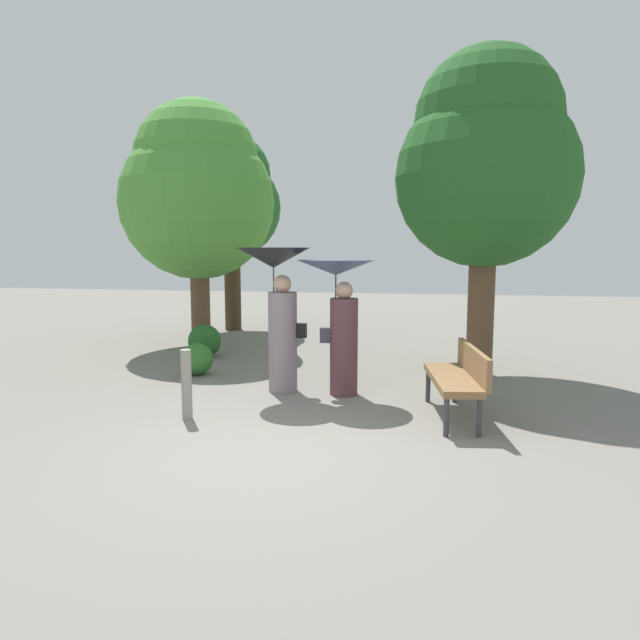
{
  "coord_description": "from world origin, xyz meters",
  "views": [
    {
      "loc": [
        1.49,
        -5.06,
        1.95
      ],
      "look_at": [
        0.0,
        2.74,
        0.94
      ],
      "focal_mm": 31.26,
      "sensor_mm": 36.0,
      "label": 1
    }
  ],
  "objects_px": {
    "tree_near_left": "(231,198)",
    "tree_near_right": "(486,160)",
    "person_left": "(278,295)",
    "park_bench": "(459,375)",
    "person_right": "(340,304)",
    "path_marker_post": "(187,384)",
    "tree_mid_left": "(197,190)"
  },
  "relations": [
    {
      "from": "tree_near_left",
      "to": "tree_near_right",
      "type": "bearing_deg",
      "value": -36.33
    },
    {
      "from": "person_left",
      "to": "park_bench",
      "type": "bearing_deg",
      "value": -115.18
    },
    {
      "from": "person_right",
      "to": "path_marker_post",
      "type": "height_order",
      "value": "person_right"
    },
    {
      "from": "person_right",
      "to": "tree_near_left",
      "type": "height_order",
      "value": "tree_near_left"
    },
    {
      "from": "tree_near_right",
      "to": "tree_mid_left",
      "type": "bearing_deg",
      "value": 162.4
    },
    {
      "from": "tree_mid_left",
      "to": "path_marker_post",
      "type": "height_order",
      "value": "tree_mid_left"
    },
    {
      "from": "person_right",
      "to": "tree_near_right",
      "type": "relative_size",
      "value": 0.37
    },
    {
      "from": "person_right",
      "to": "tree_near_right",
      "type": "xyz_separation_m",
      "value": [
        1.96,
        1.59,
        2.05
      ]
    },
    {
      "from": "park_bench",
      "to": "person_left",
      "type": "bearing_deg",
      "value": -116.67
    },
    {
      "from": "person_right",
      "to": "path_marker_post",
      "type": "xyz_separation_m",
      "value": [
        -1.56,
        -1.42,
        -0.82
      ]
    },
    {
      "from": "person_right",
      "to": "tree_mid_left",
      "type": "height_order",
      "value": "tree_mid_left"
    },
    {
      "from": "person_right",
      "to": "park_bench",
      "type": "height_order",
      "value": "person_right"
    },
    {
      "from": "park_bench",
      "to": "tree_mid_left",
      "type": "bearing_deg",
      "value": -137.72
    },
    {
      "from": "person_right",
      "to": "path_marker_post",
      "type": "distance_m",
      "value": 2.26
    },
    {
      "from": "tree_near_left",
      "to": "person_left",
      "type": "bearing_deg",
      "value": -64.63
    },
    {
      "from": "tree_near_left",
      "to": "path_marker_post",
      "type": "xyz_separation_m",
      "value": [
        1.94,
        -7.02,
        -2.77
      ]
    },
    {
      "from": "park_bench",
      "to": "path_marker_post",
      "type": "distance_m",
      "value": 3.15
    },
    {
      "from": "tree_near_right",
      "to": "path_marker_post",
      "type": "bearing_deg",
      "value": -139.59
    },
    {
      "from": "park_bench",
      "to": "tree_near_right",
      "type": "height_order",
      "value": "tree_near_right"
    },
    {
      "from": "person_right",
      "to": "park_bench",
      "type": "bearing_deg",
      "value": -123.83
    },
    {
      "from": "tree_near_left",
      "to": "path_marker_post",
      "type": "distance_m",
      "value": 7.79
    },
    {
      "from": "person_left",
      "to": "path_marker_post",
      "type": "bearing_deg",
      "value": 147.14
    },
    {
      "from": "person_right",
      "to": "person_left",
      "type": "bearing_deg",
      "value": 82.45
    },
    {
      "from": "tree_mid_left",
      "to": "park_bench",
      "type": "bearing_deg",
      "value": -39.76
    },
    {
      "from": "person_left",
      "to": "person_right",
      "type": "xyz_separation_m",
      "value": [
        0.85,
        -0.02,
        -0.11
      ]
    },
    {
      "from": "person_right",
      "to": "tree_mid_left",
      "type": "bearing_deg",
      "value": 39.25
    },
    {
      "from": "tree_mid_left",
      "to": "person_right",
      "type": "bearing_deg",
      "value": -44.28
    },
    {
      "from": "tree_mid_left",
      "to": "tree_near_right",
      "type": "bearing_deg",
      "value": -17.6
    },
    {
      "from": "person_right",
      "to": "tree_near_right",
      "type": "distance_m",
      "value": 3.25
    },
    {
      "from": "park_bench",
      "to": "tree_mid_left",
      "type": "height_order",
      "value": "tree_mid_left"
    },
    {
      "from": "person_left",
      "to": "tree_near_right",
      "type": "height_order",
      "value": "tree_near_right"
    },
    {
      "from": "person_left",
      "to": "person_right",
      "type": "relative_size",
      "value": 1.09
    }
  ]
}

